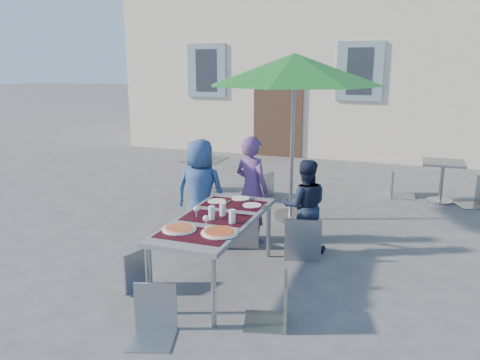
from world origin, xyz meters
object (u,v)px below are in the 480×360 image
at_px(dining_table, 216,222).
at_px(bg_chair_r_1, 479,174).
at_px(chair_0, 211,202).
at_px(cafe_table_1, 442,175).
at_px(chair_3, 143,249).
at_px(bg_chair_r_0, 264,170).
at_px(child_2, 305,206).
at_px(bg_chair_l_0, 201,162).
at_px(child_0, 200,191).
at_px(chair_5, 152,283).
at_px(patio_umbrella, 294,71).
at_px(child_1, 252,189).
at_px(chair_1, 244,211).
at_px(chair_2, 303,212).
at_px(pizza_near_right, 220,232).
at_px(bg_chair_l_1, 399,166).
at_px(chair_4, 276,273).
at_px(pizza_near_left, 179,228).
at_px(cafe_table_0, 205,171).

distance_m(dining_table, bg_chair_r_1, 5.18).
bearing_deg(chair_0, cafe_table_1, 46.94).
bearing_deg(chair_3, bg_chair_r_0, 88.80).
distance_m(child_2, bg_chair_l_0, 3.36).
height_order(dining_table, child_0, child_0).
distance_m(chair_0, chair_3, 1.52).
distance_m(chair_0, chair_5, 2.23).
bearing_deg(patio_umbrella, chair_0, -118.43).
distance_m(bg_chair_r_0, bg_chair_r_1, 3.66).
distance_m(child_1, chair_3, 1.94).
xyz_separation_m(child_1, patio_umbrella, (0.29, 1.04, 1.55)).
bearing_deg(chair_1, cafe_table_1, 50.86).
bearing_deg(chair_2, patio_umbrella, 109.80).
relative_size(child_0, bg_chair_l_0, 1.49).
bearing_deg(chair_2, child_2, 98.93).
bearing_deg(pizza_near_right, chair_1, 100.60).
bearing_deg(chair_5, bg_chair_r_1, 59.40).
height_order(bg_chair_l_0, bg_chair_l_1, bg_chair_l_1).
relative_size(child_0, chair_4, 1.60).
height_order(child_2, patio_umbrella, patio_umbrella).
bearing_deg(chair_0, patio_umbrella, 61.57).
xyz_separation_m(child_1, chair_1, (-0.01, -0.26, -0.23)).
distance_m(pizza_near_left, chair_1, 1.60).
distance_m(patio_umbrella, bg_chair_r_1, 3.75).
height_order(child_0, cafe_table_0, child_0).
xyz_separation_m(dining_table, bg_chair_r_1, (3.06, 4.18, -0.14)).
xyz_separation_m(pizza_near_left, bg_chair_l_1, (1.95, 4.84, -0.21)).
xyz_separation_m(child_0, child_2, (1.40, 0.13, -0.10)).
relative_size(dining_table, chair_2, 1.82).
relative_size(chair_4, cafe_table_1, 1.21).
distance_m(chair_0, chair_2, 1.25).
bearing_deg(pizza_near_left, chair_5, -83.34).
bearing_deg(child_2, chair_5, 53.86).
relative_size(chair_0, chair_1, 1.18).
xyz_separation_m(chair_4, patio_umbrella, (-0.61, 3.00, 1.76)).
distance_m(chair_1, bg_chair_l_1, 3.74).
height_order(chair_1, chair_4, chair_4).
distance_m(chair_3, chair_5, 0.86).
bearing_deg(child_0, chair_1, 176.17).
bearing_deg(bg_chair_l_1, child_1, -121.06).
height_order(chair_2, patio_umbrella, patio_umbrella).
distance_m(pizza_near_right, chair_1, 1.58).
relative_size(chair_3, bg_chair_l_0, 0.89).
xyz_separation_m(bg_chair_r_0, bg_chair_r_1, (3.60, 0.65, 0.07)).
bearing_deg(patio_umbrella, bg_chair_r_1, 32.44).
relative_size(chair_3, chair_5, 0.97).
bearing_deg(bg_chair_r_1, child_1, -137.69).
bearing_deg(child_2, chair_3, 34.65).
bearing_deg(patio_umbrella, bg_chair_l_1, 52.33).
height_order(child_0, child_1, child_1).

